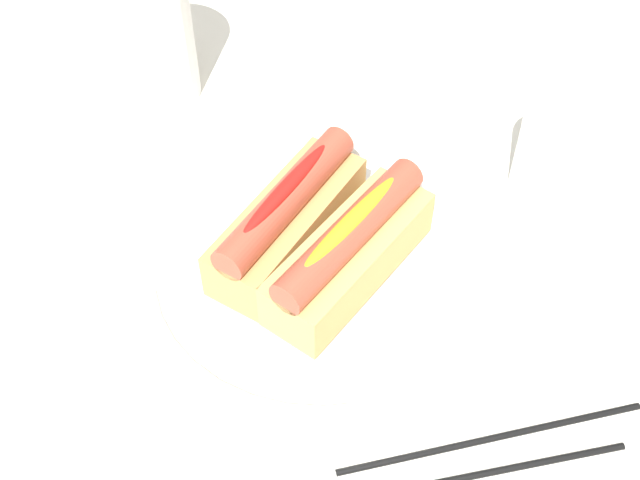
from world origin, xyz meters
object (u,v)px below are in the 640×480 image
Objects in this scene: chopstick_near at (492,437)px; chopstick_far at (471,474)px; hotdog_back at (291,216)px; serving_bowl at (320,270)px; water_glass at (556,156)px; hotdog_front at (350,251)px; paper_towel_roll at (134,36)px.

chopstick_near and chopstick_far have the same top height.
chopstick_far is at bearing -90.59° from hotdog_back.
hotdog_back is 0.22m from chopstick_far.
serving_bowl is at bearing -73.53° from hotdog_back.
serving_bowl is at bearing 173.38° from water_glass.
chopstick_near is 0.03m from chopstick_far.
serving_bowl reaches higher than chopstick_far.
water_glass is (0.22, -0.03, 0.02)m from serving_bowl.
hotdog_front is 0.16m from chopstick_near.
chopstick_far is (-0.23, -0.16, -0.04)m from water_glass.
paper_towel_roll is at bearing 125.31° from water_glass.
hotdog_front and hotdog_back have the same top height.
hotdog_back is 0.21m from chopstick_near.
chopstick_far is (-0.01, -0.19, -0.02)m from serving_bowl.
hotdog_back reaches higher than serving_bowl.
hotdog_back is at bearing 119.43° from chopstick_near.
hotdog_front is 0.22m from water_glass.
hotdog_front reaches higher than serving_bowl.
water_glass is at bearing -12.73° from hotdog_back.
hotdog_front reaches higher than water_glass.
chopstick_far is at bearing -90.74° from paper_towel_roll.
paper_towel_roll is at bearing 92.05° from hotdog_front.
hotdog_back is 0.72× the size of chopstick_near.
chopstick_near is at bearing -87.12° from paper_towel_roll.
hotdog_back is 1.75× the size of water_glass.
water_glass reaches higher than chopstick_far.
paper_towel_roll is at bearing 114.52° from chopstick_near.
serving_bowl is 3.04× the size of water_glass.
hotdog_back is at bearing 106.47° from serving_bowl.
chopstick_far is (-0.03, -0.01, 0.00)m from chopstick_near.
hotdog_back reaches higher than chopstick_far.
chopstick_far is (-0.02, -0.16, -0.06)m from hotdog_front.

